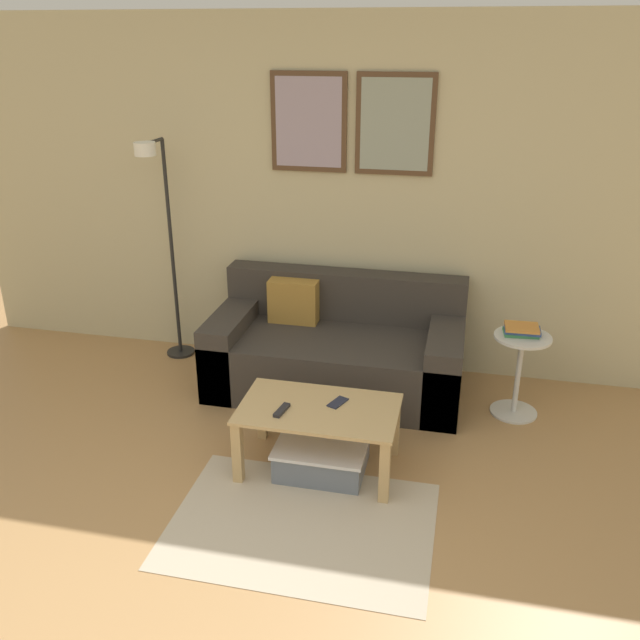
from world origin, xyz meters
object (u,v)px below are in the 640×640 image
(couch, at_px, (336,351))
(storage_bin, at_px, (322,456))
(book_stack, at_px, (522,330))
(cell_phone, at_px, (338,402))
(floor_lamp, at_px, (162,230))
(side_table, at_px, (519,367))
(coffee_table, at_px, (319,419))
(remote_control, at_px, (282,410))

(couch, relative_size, storage_bin, 3.34)
(book_stack, relative_size, cell_phone, 1.70)
(couch, height_order, floor_lamp, floor_lamp)
(floor_lamp, height_order, side_table, floor_lamp)
(storage_bin, relative_size, book_stack, 2.23)
(coffee_table, xyz_separation_m, remote_control, (-0.20, -0.09, 0.09))
(side_table, bearing_deg, coffee_table, -142.24)
(side_table, relative_size, cell_phone, 4.12)
(couch, distance_m, side_table, 1.27)
(storage_bin, bearing_deg, side_table, 39.22)
(storage_bin, relative_size, remote_control, 3.54)
(couch, xyz_separation_m, floor_lamp, (-1.34, 0.13, 0.78))
(coffee_table, bearing_deg, side_table, 37.76)
(couch, distance_m, remote_control, 1.12)
(storage_bin, relative_size, side_table, 0.92)
(couch, height_order, side_table, couch)
(floor_lamp, bearing_deg, storage_bin, -38.84)
(cell_phone, bearing_deg, coffee_table, -119.69)
(book_stack, bearing_deg, cell_phone, -141.22)
(floor_lamp, height_order, cell_phone, floor_lamp)
(remote_control, distance_m, cell_phone, 0.34)
(coffee_table, height_order, cell_phone, cell_phone)
(floor_lamp, distance_m, book_stack, 2.64)
(couch, xyz_separation_m, storage_bin, (0.13, -1.05, -0.19))
(coffee_table, xyz_separation_m, side_table, (1.16, 0.90, 0.02))
(storage_bin, height_order, remote_control, remote_control)
(couch, bearing_deg, cell_phone, -78.24)
(floor_lamp, height_order, book_stack, floor_lamp)
(storage_bin, xyz_separation_m, remote_control, (-0.22, -0.06, 0.32))
(coffee_table, relative_size, storage_bin, 1.73)
(storage_bin, distance_m, side_table, 1.49)
(side_table, bearing_deg, floor_lamp, 174.50)
(remote_control, bearing_deg, coffee_table, 35.14)
(side_table, distance_m, book_stack, 0.26)
(couch, xyz_separation_m, coffee_table, (0.10, -1.02, 0.05))
(side_table, height_order, remote_control, side_table)
(floor_lamp, bearing_deg, book_stack, -5.04)
(side_table, distance_m, cell_phone, 1.35)
(book_stack, xyz_separation_m, cell_phone, (-1.06, -0.85, -0.20))
(coffee_table, height_order, remote_control, remote_control)
(coffee_table, height_order, storage_bin, coffee_table)
(remote_control, bearing_deg, couch, 95.22)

